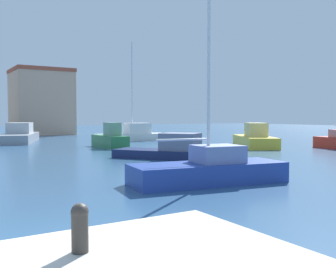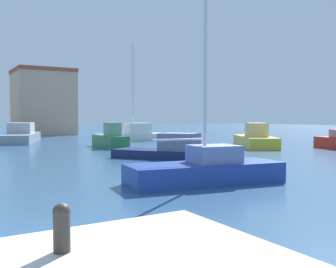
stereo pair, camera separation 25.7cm
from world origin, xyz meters
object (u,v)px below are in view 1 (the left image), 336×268
sailboat_white_behind_lamppost (133,134)px  motorboat_navy_near_pier (172,150)px  motorboat_green_mid_harbor (110,139)px  motorboat_yellow_outer_mooring (255,139)px  motorboat_grey_distant_east (19,135)px  sailboat_blue_far_right (210,169)px  mooring_bollard (80,226)px

sailboat_white_behind_lamppost → motorboat_navy_near_pier: bearing=-109.2°
motorboat_green_mid_harbor → motorboat_yellow_outer_mooring: (10.39, -5.70, -0.03)m
motorboat_green_mid_harbor → sailboat_white_behind_lamppost: bearing=51.0°
motorboat_green_mid_harbor → motorboat_grey_distant_east: size_ratio=0.48×
sailboat_blue_far_right → motorboat_grey_distant_east: 28.50m
motorboat_yellow_outer_mooring → motorboat_navy_near_pier: bearing=-159.1°
motorboat_green_mid_harbor → sailboat_blue_far_right: sailboat_blue_far_right is taller
sailboat_white_behind_lamppost → motorboat_yellow_outer_mooring: bearing=-68.9°
motorboat_grey_distant_east → mooring_bollard: bearing=-99.8°
motorboat_navy_near_pier → sailboat_white_behind_lamppost: size_ratio=0.65×
motorboat_green_mid_harbor → motorboat_navy_near_pier: motorboat_green_mid_harbor is taller
mooring_bollard → motorboat_grey_distant_east: bearing=80.2°
motorboat_grey_distant_east → sailboat_blue_far_right: bearing=-87.3°
motorboat_green_mid_harbor → motorboat_navy_near_pier: bearing=-91.4°
mooring_bollard → motorboat_navy_near_pier: size_ratio=0.09×
motorboat_navy_near_pier → motorboat_grey_distant_east: bearing=102.8°
sailboat_blue_far_right → motorboat_navy_near_pier: size_ratio=1.12×
motorboat_yellow_outer_mooring → motorboat_navy_near_pier: 11.39m
sailboat_white_behind_lamppost → motorboat_grey_distant_east: sailboat_white_behind_lamppost is taller
mooring_bollard → motorboat_navy_near_pier: motorboat_navy_near_pier is taller
motorboat_green_mid_harbor → motorboat_navy_near_pier: 9.77m
motorboat_green_mid_harbor → motorboat_grey_distant_east: bearing=114.4°
motorboat_green_mid_harbor → motorboat_navy_near_pier: (-0.24, -9.77, -0.15)m
sailboat_blue_far_right → mooring_bollard: bearing=-136.4°
motorboat_green_mid_harbor → sailboat_blue_far_right: bearing=-101.5°
motorboat_navy_near_pier → motorboat_grey_distant_east: motorboat_grey_distant_east is taller
motorboat_green_mid_harbor → sailboat_blue_far_right: 18.01m
motorboat_yellow_outer_mooring → sailboat_blue_far_right: sailboat_blue_far_right is taller
mooring_bollard → motorboat_green_mid_harbor: motorboat_green_mid_harbor is taller
motorboat_grey_distant_east → motorboat_green_mid_harbor: bearing=-65.6°
motorboat_navy_near_pier → motorboat_grey_distant_east: size_ratio=0.70×
sailboat_blue_far_right → motorboat_yellow_outer_mooring: bearing=40.5°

